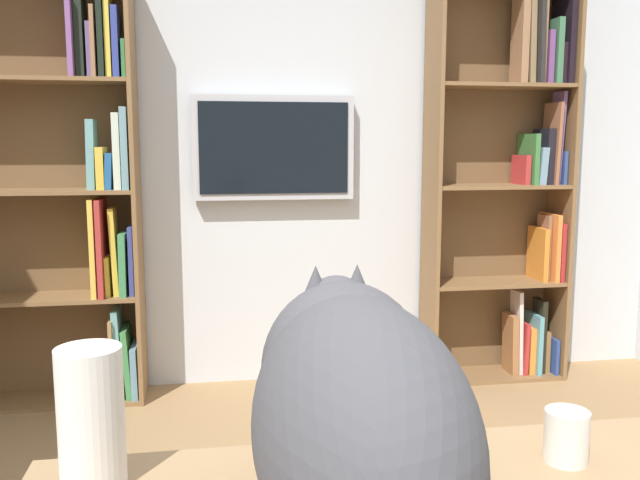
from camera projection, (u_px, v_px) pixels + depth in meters
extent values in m
cube|color=silver|center=(279.00, 138.00, 3.61)|extent=(4.52, 0.06, 2.70)
cube|color=brown|center=(562.00, 186.00, 3.71)|extent=(0.02, 0.28, 2.17)
cube|color=brown|center=(432.00, 187.00, 3.59)|extent=(0.02, 0.28, 2.17)
cube|color=brown|center=(488.00, 185.00, 3.78)|extent=(0.78, 0.01, 2.17)
cube|color=brown|center=(491.00, 374.00, 3.80)|extent=(0.74, 0.27, 0.02)
cube|color=brown|center=(494.00, 282.00, 3.72)|extent=(0.74, 0.27, 0.02)
cube|color=brown|center=(498.00, 186.00, 3.65)|extent=(0.74, 0.27, 0.02)
cube|color=brown|center=(502.00, 86.00, 3.57)|extent=(0.74, 0.27, 0.02)
cube|color=#2D478F|center=(550.00, 354.00, 3.82)|extent=(0.02, 0.18, 0.20)
cube|color=olive|center=(543.00, 350.00, 3.83)|extent=(0.03, 0.12, 0.24)
cube|color=black|center=(539.00, 335.00, 3.81)|extent=(0.03, 0.13, 0.42)
cube|color=#5D9EAA|center=(533.00, 342.00, 3.81)|extent=(0.03, 0.20, 0.34)
cube|color=orange|center=(528.00, 349.00, 3.81)|extent=(0.04, 0.14, 0.26)
cube|color=#B32E2B|center=(523.00, 347.00, 3.79)|extent=(0.03, 0.13, 0.29)
cube|color=silver|center=(517.00, 331.00, 3.79)|extent=(0.04, 0.13, 0.48)
cube|color=#A0683D|center=(510.00, 343.00, 3.79)|extent=(0.05, 0.15, 0.34)
cube|color=#AB2727|center=(554.00, 251.00, 3.74)|extent=(0.02, 0.21, 0.33)
cube|color=orange|center=(549.00, 247.00, 3.73)|extent=(0.03, 0.23, 0.37)
cube|color=#926145|center=(544.00, 247.00, 3.74)|extent=(0.02, 0.14, 0.37)
cube|color=orange|center=(538.00, 253.00, 3.75)|extent=(0.03, 0.21, 0.30)
cube|color=#334D8E|center=(559.00, 168.00, 3.67)|extent=(0.02, 0.15, 0.18)
cube|color=slate|center=(557.00, 138.00, 3.65)|extent=(0.04, 0.12, 0.50)
cube|color=#9A6042|center=(552.00, 144.00, 3.64)|extent=(0.03, 0.19, 0.44)
cube|color=black|center=(543.00, 157.00, 3.67)|extent=(0.04, 0.19, 0.30)
cube|color=#6E91A5|center=(536.00, 166.00, 3.66)|extent=(0.05, 0.21, 0.20)
cube|color=#3B793B|center=(528.00, 159.00, 3.66)|extent=(0.03, 0.23, 0.28)
cube|color=#BE3231|center=(521.00, 170.00, 3.66)|extent=(0.03, 0.18, 0.16)
cube|color=black|center=(563.00, 38.00, 3.59)|extent=(0.03, 0.22, 0.50)
cube|color=black|center=(558.00, 64.00, 3.59)|extent=(0.03, 0.15, 0.22)
cube|color=#3F724E|center=(551.00, 53.00, 3.58)|extent=(0.03, 0.22, 0.34)
cube|color=#704278|center=(543.00, 59.00, 3.59)|extent=(0.03, 0.21, 0.28)
cube|color=#9D6D49|center=(538.00, 42.00, 3.55)|extent=(0.02, 0.16, 0.45)
cube|color=#262625|center=(534.00, 38.00, 3.55)|extent=(0.03, 0.23, 0.48)
cube|color=#90744E|center=(528.00, 36.00, 3.53)|extent=(0.04, 0.14, 0.50)
cube|color=#A0724E|center=(520.00, 41.00, 3.54)|extent=(0.04, 0.15, 0.45)
cube|color=brown|center=(136.00, 191.00, 3.34)|extent=(0.02, 0.28, 2.17)
cube|color=brown|center=(50.00, 190.00, 3.40)|extent=(0.91, 0.01, 2.17)
cube|color=brown|center=(56.00, 400.00, 3.42)|extent=(0.87, 0.27, 0.02)
cube|color=brown|center=(50.00, 298.00, 3.35)|extent=(0.87, 0.27, 0.02)
cube|color=brown|center=(43.00, 192.00, 3.27)|extent=(0.87, 0.27, 0.02)
cube|color=brown|center=(37.00, 80.00, 3.19)|extent=(0.87, 0.27, 0.02)
cube|color=#628C9D|center=(136.00, 369.00, 3.47)|extent=(0.04, 0.23, 0.27)
cube|color=#408648|center=(128.00, 360.00, 3.46)|extent=(0.05, 0.22, 0.36)
cube|color=#65A1A2|center=(120.00, 351.00, 3.45)|extent=(0.05, 0.21, 0.46)
cube|color=olive|center=(114.00, 357.00, 3.43)|extent=(0.02, 0.22, 0.42)
cube|color=#39418C|center=(132.00, 260.00, 3.37)|extent=(0.02, 0.15, 0.35)
cube|color=#3F8652|center=(124.00, 263.00, 3.37)|extent=(0.04, 0.19, 0.32)
cube|color=gold|center=(115.00, 251.00, 3.36)|extent=(0.04, 0.15, 0.44)
cube|color=gold|center=(109.00, 275.00, 3.37)|extent=(0.02, 0.17, 0.20)
cube|color=#AC312E|center=(102.00, 247.00, 3.34)|extent=(0.03, 0.24, 0.49)
cube|color=#E8BF47|center=(95.00, 247.00, 3.34)|extent=(0.03, 0.21, 0.49)
cube|color=#6B939D|center=(127.00, 149.00, 3.30)|extent=(0.03, 0.24, 0.40)
cube|color=beige|center=(118.00, 151.00, 3.28)|extent=(0.03, 0.16, 0.37)
cube|color=#235893|center=(111.00, 171.00, 3.32)|extent=(0.04, 0.19, 0.18)
cube|color=gold|center=(102.00, 168.00, 3.29)|extent=(0.04, 0.16, 0.21)
cube|color=#669EA1|center=(92.00, 155.00, 3.28)|extent=(0.04, 0.13, 0.34)
cube|color=#357B41|center=(125.00, 60.00, 3.24)|extent=(0.02, 0.14, 0.19)
cube|color=#324099|center=(116.00, 43.00, 3.22)|extent=(0.03, 0.13, 0.34)
cube|color=yellow|center=(108.00, 27.00, 3.19)|extent=(0.03, 0.13, 0.49)
cube|color=black|center=(103.00, 27.00, 3.22)|extent=(0.03, 0.22, 0.49)
cube|color=#926844|center=(96.00, 44.00, 3.21)|extent=(0.02, 0.22, 0.33)
cube|color=slate|center=(90.00, 51.00, 3.21)|extent=(0.02, 0.12, 0.26)
cube|color=black|center=(80.00, 26.00, 3.19)|extent=(0.04, 0.14, 0.50)
cube|color=#80508D|center=(73.00, 39.00, 3.18)|extent=(0.02, 0.20, 0.37)
cube|color=#B7B7BC|center=(274.00, 148.00, 3.53)|extent=(0.86, 0.06, 0.55)
cube|color=black|center=(274.00, 148.00, 3.50)|extent=(0.79, 0.01, 0.48)
ellipsoid|color=#4C4C51|center=(361.00, 431.00, 0.92)|extent=(0.30, 0.53, 0.37)
ellipsoid|color=#4C4C51|center=(344.00, 370.00, 1.03)|extent=(0.26, 0.29, 0.28)
sphere|color=#4C4C51|center=(336.00, 313.00, 1.08)|extent=(0.12, 0.12, 0.12)
cone|color=#4C4C51|center=(357.00, 285.00, 1.08)|extent=(0.06, 0.06, 0.07)
cone|color=#4C4C51|center=(316.00, 286.00, 1.07)|extent=(0.06, 0.06, 0.07)
cone|color=beige|center=(358.00, 288.00, 1.07)|extent=(0.03, 0.03, 0.05)
cone|color=beige|center=(316.00, 290.00, 1.06)|extent=(0.03, 0.03, 0.05)
cylinder|color=white|center=(91.00, 417.00, 1.12)|extent=(0.11, 0.11, 0.24)
cylinder|color=white|center=(566.00, 436.00, 1.21)|extent=(0.08, 0.08, 0.10)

